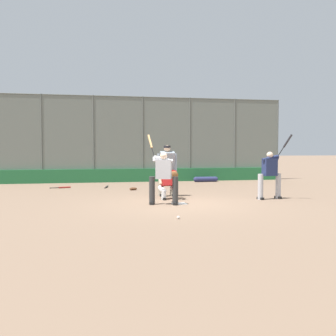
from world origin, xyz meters
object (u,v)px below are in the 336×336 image
Objects in this scene: baseball_loose at (178,217)px; batter_on_deck at (270,173)px; batter_at_plate at (163,176)px; spare_bat_near_backstop at (107,187)px; umpire_home at (167,169)px; spare_bat_by_padding at (63,187)px; equipment_bag_dugout_side at (206,179)px; fielding_glove_on_dirt at (133,189)px; catcher_behind_plate at (168,181)px.

batter_on_deck is at bearing -141.48° from baseball_loose.
batter_at_plate is 2.59m from baseball_loose.
umpire_home is at bearing -140.26° from spare_bat_near_backstop.
spare_bat_by_padding is 7.19m from equipment_bag_dugout_side.
baseball_loose is (-0.36, 6.79, -0.02)m from fielding_glove_on_dirt.
spare_bat_by_padding is (3.70, -4.45, -0.59)m from catcher_behind_plate.
batter_at_plate is 2.12m from umpire_home.
catcher_behind_plate is at bearing -97.60° from baseball_loose.
baseball_loose is (0.09, 2.45, -0.82)m from batter_at_plate.
catcher_behind_plate is 5.82m from spare_bat_by_padding.
equipment_bag_dugout_side is at bearing -57.47° from spare_bat_near_backstop.
umpire_home reaches higher than spare_bat_by_padding.
batter_at_plate is at bearing -77.37° from spare_bat_by_padding.
batter_at_plate is 3.77m from batter_on_deck.
equipment_bag_dugout_side is at bearing -118.12° from umpire_home.
batter_at_plate is at bearing 64.62° from equipment_bag_dugout_side.
spare_bat_by_padding is (7.02, -5.12, -0.83)m from batter_on_deck.
batter_at_plate reaches higher than umpire_home.
fielding_glove_on_dirt is at bearing -87.00° from baseball_loose.
catcher_behind_plate is at bearing 63.24° from equipment_bag_dugout_side.
spare_bat_by_padding is at bearing 15.68° from equipment_bag_dugout_side.
spare_bat_near_backstop is (1.45, -5.64, -0.83)m from batter_at_plate.
catcher_behind_plate is 7.18m from equipment_bag_dugout_side.
baseball_loose is (0.61, 4.51, -0.94)m from umpire_home.
batter_at_plate is 6.80× the size of fielding_glove_on_dirt.
spare_bat_by_padding is at bearing -42.04° from batter_at_plate.
baseball_loose reaches higher than spare_bat_near_backstop.
fielding_glove_on_dirt is 5.26m from equipment_bag_dugout_side.
umpire_home is 2.64m from fielding_glove_on_dirt.
catcher_behind_plate is at bearing 105.46° from fielding_glove_on_dirt.
umpire_home is 5.37m from spare_bat_by_padding.
fielding_glove_on_dirt is (0.96, -2.28, -0.92)m from umpire_home.
batter_on_deck is at bearing 90.77° from equipment_bag_dugout_side.
spare_bat_near_backstop is (1.86, -4.38, -0.59)m from catcher_behind_plate.
batter_on_deck is (-3.32, 0.67, 0.24)m from catcher_behind_plate.
baseball_loose is at bearing -159.49° from spare_bat_near_backstop.
equipment_bag_dugout_side is (-4.08, -3.32, 0.08)m from fielding_glove_on_dirt.
batter_on_deck is at bearing 156.34° from umpire_home.
umpire_home reaches higher than fielding_glove_on_dirt.
umpire_home is 5.78× the size of fielding_glove_on_dirt.
fielding_glove_on_dirt reaches higher than spare_bat_by_padding.
batter_on_deck reaches higher than equipment_bag_dugout_side.
fielding_glove_on_dirt is 0.24× the size of equipment_bag_dugout_side.
spare_bat_near_backstop is at bearing -57.60° from batter_at_plate.
umpire_home is at bearing -61.18° from spare_bat_by_padding.
umpire_home is 4.64m from baseball_loose.
catcher_behind_plate is (-0.40, -1.26, -0.24)m from batter_at_plate.
spare_bat_near_backstop is (1.97, -3.59, -0.94)m from umpire_home.
catcher_behind_plate is 3.40m from batter_on_deck.
batter_at_plate is at bearing -154.58° from spare_bat_near_backstop.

